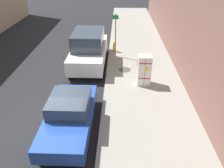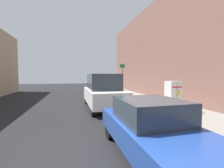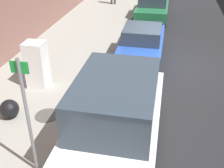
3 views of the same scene
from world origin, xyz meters
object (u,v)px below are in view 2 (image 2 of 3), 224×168
Objects in this scene: discarded_refrigerator at (173,96)px; fire_hydrant at (118,95)px; trash_bag at (155,101)px; street_sign_post at (122,80)px; parked_van_white at (103,91)px; parked_hatchback_blue at (153,129)px.

fire_hydrant is (1.63, -4.42, -0.41)m from discarded_refrigerator.
discarded_refrigerator is 1.93m from trash_bag.
discarded_refrigerator is 3.97m from street_sign_post.
street_sign_post is (1.54, -3.58, 0.75)m from discarded_refrigerator.
discarded_refrigerator is 4.73m from fire_hydrant.
street_sign_post reaches higher than parked_van_white.
parked_van_white is at bearing -90.00° from parked_hatchback_blue.
discarded_refrigerator is 4.64m from parked_hatchback_blue.
parked_hatchback_blue is (3.22, 5.24, 0.28)m from trash_bag.
fire_hydrant is (0.08, -0.84, -1.17)m from street_sign_post.
discarded_refrigerator is at bearing -133.01° from parked_hatchback_blue.
parked_hatchback_blue is (1.62, 6.97, -0.99)m from street_sign_post.
parked_hatchback_blue is at bearing 46.99° from discarded_refrigerator.
parked_hatchback_blue is at bearing 76.94° from street_sign_post.
discarded_refrigerator is 2.91× the size of trash_bag.
parked_van_white is (3.16, -2.57, 0.10)m from discarded_refrigerator.
discarded_refrigerator reaches higher than fire_hydrant.
parked_hatchback_blue is (-0.00, 5.96, -0.34)m from parked_van_white.
parked_hatchback_blue reaches higher than fire_hydrant.
trash_bag is at bearing 123.36° from fire_hydrant.
fire_hydrant is at bearing -84.25° from street_sign_post.
parked_van_white is 1.18× the size of parked_hatchback_blue.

